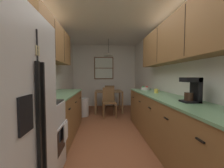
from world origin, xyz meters
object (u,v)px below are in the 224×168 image
at_px(trash_bin, 84,107).
at_px(dining_chair_near, 109,101).
at_px(fruit_bowl, 145,88).
at_px(table_serving_bowl, 107,90).
at_px(dining_chair_far, 109,95).
at_px(storage_canister, 48,93).
at_px(mug_by_coffeemaker, 156,91).
at_px(stove_range, 33,139).
at_px(dining_table, 108,94).
at_px(coffee_maker, 193,89).
at_px(microwave_over_range, 20,38).

bearing_deg(trash_bin, dining_chair_near, -7.35).
bearing_deg(fruit_bowl, table_serving_bowl, 127.37).
bearing_deg(dining_chair_far, storage_canister, -110.60).
height_order(mug_by_coffeemaker, fruit_bowl, fruit_bowl).
bearing_deg(stove_range, dining_table, 70.38).
xyz_separation_m(trash_bin, mug_by_coffeemaker, (1.70, -1.57, 0.66)).
bearing_deg(dining_chair_near, storage_canister, -118.58).
relative_size(coffee_maker, table_serving_bowl, 1.57).
height_order(stove_range, dining_chair_far, stove_range).
bearing_deg(coffee_maker, table_serving_bowl, 108.28).
height_order(dining_table, storage_canister, storage_canister).
bearing_deg(dining_chair_near, microwave_over_range, -115.34).
distance_m(mug_by_coffeemaker, table_serving_bowl, 2.23).
xyz_separation_m(dining_table, mug_by_coffeemaker, (0.89, -2.04, 0.32)).
bearing_deg(mug_by_coffeemaker, dining_table, 113.58).
distance_m(coffee_maker, mug_by_coffeemaker, 1.05).
bearing_deg(microwave_over_range, trash_bin, 81.18).
xyz_separation_m(dining_chair_near, mug_by_coffeemaker, (0.91, -1.47, 0.45)).
relative_size(dining_chair_near, storage_canister, 5.04).
xyz_separation_m(dining_chair_far, trash_bin, (-0.88, -1.03, -0.22)).
bearing_deg(microwave_over_range, dining_chair_far, 70.66).
distance_m(microwave_over_range, trash_bin, 3.02).
height_order(dining_table, table_serving_bowl, table_serving_bowl).
xyz_separation_m(mug_by_coffeemaker, fruit_bowl, (0.01, 0.77, -0.01)).
xyz_separation_m(dining_chair_near, coffee_maker, (0.98, -2.51, 0.57)).
bearing_deg(fruit_bowl, dining_table, 125.55).
distance_m(storage_canister, fruit_bowl, 2.40).
distance_m(stove_range, dining_chair_far, 3.85).
bearing_deg(dining_chair_near, table_serving_bowl, 92.74).
bearing_deg(stove_range, dining_chair_near, 66.80).
bearing_deg(microwave_over_range, dining_table, 68.54).
relative_size(stove_range, dining_table, 1.17).
relative_size(microwave_over_range, table_serving_bowl, 2.80).
relative_size(microwave_over_range, coffee_maker, 1.79).
bearing_deg(fruit_bowl, stove_range, -137.61).
height_order(microwave_over_range, fruit_bowl, microwave_over_range).
height_order(dining_table, fruit_bowl, fruit_bowl).
xyz_separation_m(storage_canister, table_serving_bowl, (1.06, 2.55, -0.21)).
xyz_separation_m(trash_bin, table_serving_bowl, (0.76, 0.45, 0.50)).
distance_m(dining_chair_near, table_serving_bowl, 0.62).
bearing_deg(stove_range, mug_by_coffeemaker, 27.97).
height_order(dining_chair_far, storage_canister, storage_canister).
distance_m(storage_canister, coffee_maker, 2.14).
height_order(stove_range, microwave_over_range, microwave_over_range).
height_order(microwave_over_range, mug_by_coffeemaker, microwave_over_range).
bearing_deg(coffee_maker, trash_bin, 124.16).
height_order(dining_table, trash_bin, dining_table).
bearing_deg(storage_canister, trash_bin, 81.87).
bearing_deg(trash_bin, stove_range, -96.39).
distance_m(stove_range, fruit_bowl, 2.76).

